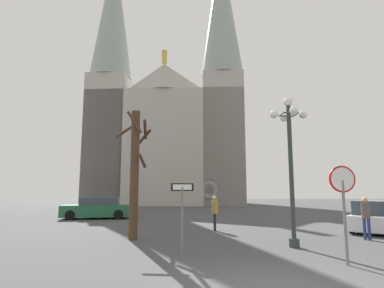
% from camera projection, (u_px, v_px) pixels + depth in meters
% --- Properties ---
extents(cathedral, '(21.08, 13.31, 37.01)m').
position_uv_depth(cathedral, '(167.00, 117.00, 43.48)').
color(cathedral, '#ADA89E').
rests_on(cathedral, ground).
extents(stop_sign, '(0.74, 0.08, 2.66)m').
position_uv_depth(stop_sign, '(343.00, 195.00, 8.72)').
color(stop_sign, slate).
rests_on(stop_sign, ground).
extents(one_way_arrow_sign, '(0.73, 0.10, 2.20)m').
position_uv_depth(one_way_arrow_sign, '(182.00, 207.00, 10.18)').
color(one_way_arrow_sign, slate).
rests_on(one_way_arrow_sign, ground).
extents(street_lamp, '(1.39, 1.39, 5.40)m').
position_uv_depth(street_lamp, '(290.00, 152.00, 11.52)').
color(street_lamp, '#2D3833').
rests_on(street_lamp, ground).
extents(bare_tree, '(1.54, 1.30, 5.30)m').
position_uv_depth(bare_tree, '(135.00, 169.00, 13.17)').
color(bare_tree, '#473323').
rests_on(bare_tree, ground).
extents(parked_car_near_green, '(4.74, 2.27, 1.46)m').
position_uv_depth(parked_car_near_green, '(97.00, 208.00, 21.91)').
color(parked_car_near_green, '#1E5B38').
rests_on(parked_car_near_green, ground).
extents(parked_car_far_white, '(4.37, 4.60, 1.47)m').
position_uv_depth(parked_car_far_white, '(378.00, 217.00, 15.28)').
color(parked_car_far_white, silver).
rests_on(parked_car_far_white, ground).
extents(pedestrian_walking, '(0.32, 0.32, 1.69)m').
position_uv_depth(pedestrian_walking, '(366.00, 214.00, 12.83)').
color(pedestrian_walking, navy).
rests_on(pedestrian_walking, ground).
extents(pedestrian_standing, '(0.32, 0.32, 1.68)m').
position_uv_depth(pedestrian_standing, '(215.00, 210.00, 15.62)').
color(pedestrian_standing, black).
rests_on(pedestrian_standing, ground).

